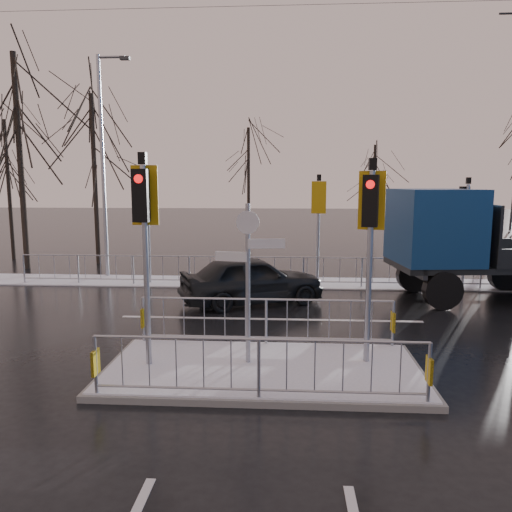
# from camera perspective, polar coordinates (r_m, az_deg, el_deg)

# --- Properties ---
(ground) EXTENTS (120.00, 120.00, 0.00)m
(ground) POSITION_cam_1_polar(r_m,az_deg,el_deg) (9.76, 0.80, -13.27)
(ground) COLOR black
(ground) RESTS_ON ground
(snow_verge) EXTENTS (30.00, 2.00, 0.04)m
(snow_verge) POSITION_cam_1_polar(r_m,az_deg,el_deg) (18.03, 2.17, -3.05)
(snow_verge) COLOR white
(snow_verge) RESTS_ON ground
(lane_markings) EXTENTS (8.00, 11.38, 0.01)m
(lane_markings) POSITION_cam_1_polar(r_m,az_deg,el_deg) (9.45, 0.70, -13.99)
(lane_markings) COLOR silver
(lane_markings) RESTS_ON ground
(traffic_island) EXTENTS (6.00, 3.04, 4.15)m
(traffic_island) POSITION_cam_1_polar(r_m,az_deg,el_deg) (9.64, 0.74, -11.08)
(traffic_island) COLOR slate
(traffic_island) RESTS_ON ground
(far_kerb_fixtures) EXTENTS (18.00, 0.65, 3.83)m
(far_kerb_fixtures) POSITION_cam_1_polar(r_m,az_deg,el_deg) (17.35, 3.11, -0.16)
(far_kerb_fixtures) COLOR #969BA4
(far_kerb_fixtures) RESTS_ON ground
(car_far_lane) EXTENTS (4.60, 3.31, 1.46)m
(car_far_lane) POSITION_cam_1_polar(r_m,az_deg,el_deg) (14.89, -0.47, -2.72)
(car_far_lane) COLOR black
(car_far_lane) RESTS_ON ground
(flatbed_truck) EXTENTS (7.58, 3.43, 3.40)m
(flatbed_truck) POSITION_cam_1_polar(r_m,az_deg,el_deg) (16.55, 22.91, 1.53)
(flatbed_truck) COLOR black
(flatbed_truck) RESTS_ON ground
(tree_near_a) EXTENTS (4.75, 4.75, 8.97)m
(tree_near_a) POSITION_cam_1_polar(r_m,az_deg,el_deg) (22.99, -25.61, 13.89)
(tree_near_a) COLOR black
(tree_near_a) RESTS_ON ground
(tree_near_b) EXTENTS (4.00, 4.00, 7.55)m
(tree_near_b) POSITION_cam_1_polar(r_m,az_deg,el_deg) (23.20, -18.10, 11.84)
(tree_near_b) COLOR black
(tree_near_b) RESTS_ON ground
(tree_near_c) EXTENTS (3.50, 3.50, 6.61)m
(tree_near_c) POSITION_cam_1_polar(r_m,az_deg,el_deg) (26.02, -26.58, 9.54)
(tree_near_c) COLOR black
(tree_near_c) RESTS_ON ground
(tree_far_a) EXTENTS (3.75, 3.75, 7.08)m
(tree_far_a) POSITION_cam_1_polar(r_m,az_deg,el_deg) (31.18, -0.86, 10.69)
(tree_far_a) COLOR black
(tree_far_a) RESTS_ON ground
(tree_far_b) EXTENTS (3.25, 3.25, 6.14)m
(tree_far_b) POSITION_cam_1_polar(r_m,az_deg,el_deg) (33.53, 13.37, 9.21)
(tree_far_b) COLOR black
(tree_far_b) RESTS_ON ground
(street_lamp_left) EXTENTS (1.25, 0.18, 8.20)m
(street_lamp_left) POSITION_cam_1_polar(r_m,az_deg,el_deg) (19.81, -16.96, 10.64)
(street_lamp_left) COLOR #969BA4
(street_lamp_left) RESTS_ON ground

